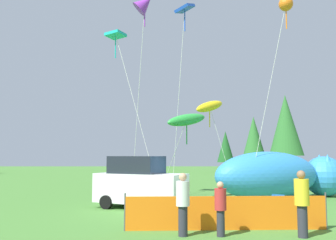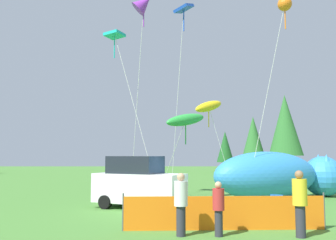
{
  "view_description": "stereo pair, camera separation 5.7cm",
  "coord_description": "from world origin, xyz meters",
  "px_view_note": "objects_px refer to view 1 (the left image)",
  "views": [
    {
      "loc": [
        -0.86,
        -15.12,
        2.35
      ],
      "look_at": [
        -0.89,
        5.59,
        4.26
      ],
      "focal_mm": 40.0,
      "sensor_mm": 36.0,
      "label": 1
    },
    {
      "loc": [
        -0.8,
        -15.12,
        2.35
      ],
      "look_at": [
        -0.89,
        5.59,
        4.26
      ],
      "focal_mm": 40.0,
      "sensor_mm": 36.0,
      "label": 2
    }
  ],
  "objects_px": {
    "kite_orange_flower": "(286,6)",
    "kite_teal_diamond": "(117,38)",
    "inflatable_cat": "(280,177)",
    "kite_purple_delta": "(145,5)",
    "kite_yellow_hero": "(210,107)",
    "spectator_in_grey_shirt": "(302,201)",
    "parked_car": "(140,183)",
    "spectator_in_green_shirt": "(221,206)",
    "folding_chair": "(278,205)",
    "spectator_in_red_shirt": "(183,202)",
    "kite_blue_box": "(185,13)",
    "kite_green_fish": "(187,120)"
  },
  "relations": [
    {
      "from": "kite_teal_diamond",
      "to": "kite_green_fish",
      "type": "height_order",
      "value": "kite_teal_diamond"
    },
    {
      "from": "spectator_in_green_shirt",
      "to": "kite_green_fish",
      "type": "relative_size",
      "value": 0.33
    },
    {
      "from": "folding_chair",
      "to": "kite_blue_box",
      "type": "distance_m",
      "value": 11.89
    },
    {
      "from": "kite_yellow_hero",
      "to": "parked_car",
      "type": "bearing_deg",
      "value": -121.08
    },
    {
      "from": "parked_car",
      "to": "kite_teal_diamond",
      "type": "xyz_separation_m",
      "value": [
        -1.58,
        3.35,
        7.61
      ]
    },
    {
      "from": "kite_teal_diamond",
      "to": "inflatable_cat",
      "type": "bearing_deg",
      "value": 0.58
    },
    {
      "from": "kite_yellow_hero",
      "to": "folding_chair",
      "type": "bearing_deg",
      "value": -80.82
    },
    {
      "from": "kite_orange_flower",
      "to": "kite_yellow_hero",
      "type": "distance_m",
      "value": 7.34
    },
    {
      "from": "folding_chair",
      "to": "kite_orange_flower",
      "type": "height_order",
      "value": "kite_orange_flower"
    },
    {
      "from": "kite_green_fish",
      "to": "kite_yellow_hero",
      "type": "bearing_deg",
      "value": 64.38
    },
    {
      "from": "kite_green_fish",
      "to": "kite_teal_diamond",
      "type": "bearing_deg",
      "value": 175.34
    },
    {
      "from": "kite_orange_flower",
      "to": "kite_teal_diamond",
      "type": "height_order",
      "value": "kite_orange_flower"
    },
    {
      "from": "kite_teal_diamond",
      "to": "kite_purple_delta",
      "type": "xyz_separation_m",
      "value": [
        1.55,
        -0.1,
        1.87
      ]
    },
    {
      "from": "kite_teal_diamond",
      "to": "kite_purple_delta",
      "type": "height_order",
      "value": "kite_purple_delta"
    },
    {
      "from": "spectator_in_green_shirt",
      "to": "kite_green_fish",
      "type": "xyz_separation_m",
      "value": [
        -0.53,
        8.67,
        3.31
      ]
    },
    {
      "from": "kite_teal_diamond",
      "to": "kite_green_fish",
      "type": "xyz_separation_m",
      "value": [
        3.82,
        -0.31,
        -4.54
      ]
    },
    {
      "from": "spectator_in_grey_shirt",
      "to": "kite_blue_box",
      "type": "relative_size",
      "value": 0.18
    },
    {
      "from": "inflatable_cat",
      "to": "spectator_in_green_shirt",
      "type": "bearing_deg",
      "value": -139.18
    },
    {
      "from": "spectator_in_green_shirt",
      "to": "kite_purple_delta",
      "type": "xyz_separation_m",
      "value": [
        -2.8,
        8.88,
        9.72
      ]
    },
    {
      "from": "spectator_in_red_shirt",
      "to": "kite_purple_delta",
      "type": "relative_size",
      "value": 0.16
    },
    {
      "from": "kite_purple_delta",
      "to": "kite_green_fish",
      "type": "xyz_separation_m",
      "value": [
        2.27,
        -0.21,
        -6.4
      ]
    },
    {
      "from": "parked_car",
      "to": "kite_green_fish",
      "type": "xyz_separation_m",
      "value": [
        2.24,
        3.04,
        3.07
      ]
    },
    {
      "from": "parked_car",
      "to": "kite_orange_flower",
      "type": "bearing_deg",
      "value": 39.58
    },
    {
      "from": "folding_chair",
      "to": "spectator_in_grey_shirt",
      "type": "height_order",
      "value": "spectator_in_grey_shirt"
    },
    {
      "from": "spectator_in_red_shirt",
      "to": "kite_purple_delta",
      "type": "distance_m",
      "value": 13.16
    },
    {
      "from": "kite_yellow_hero",
      "to": "kite_teal_diamond",
      "type": "distance_m",
      "value": 7.06
    },
    {
      "from": "inflatable_cat",
      "to": "kite_blue_box",
      "type": "relative_size",
      "value": 0.75
    },
    {
      "from": "spectator_in_grey_shirt",
      "to": "kite_purple_delta",
      "type": "height_order",
      "value": "kite_purple_delta"
    },
    {
      "from": "kite_yellow_hero",
      "to": "kite_teal_diamond",
      "type": "height_order",
      "value": "kite_teal_diamond"
    },
    {
      "from": "folding_chair",
      "to": "kite_yellow_hero",
      "type": "height_order",
      "value": "kite_yellow_hero"
    },
    {
      "from": "inflatable_cat",
      "to": "kite_orange_flower",
      "type": "xyz_separation_m",
      "value": [
        0.02,
        -1.72,
        8.72
      ]
    },
    {
      "from": "parked_car",
      "to": "folding_chair",
      "type": "height_order",
      "value": "parked_car"
    },
    {
      "from": "inflatable_cat",
      "to": "kite_purple_delta",
      "type": "bearing_deg",
      "value": 158.36
    },
    {
      "from": "folding_chair",
      "to": "kite_teal_diamond",
      "type": "height_order",
      "value": "kite_teal_diamond"
    },
    {
      "from": "kite_green_fish",
      "to": "folding_chair",
      "type": "bearing_deg",
      "value": -61.65
    },
    {
      "from": "kite_yellow_hero",
      "to": "kite_purple_delta",
      "type": "distance_m",
      "value": 7.23
    },
    {
      "from": "inflatable_cat",
      "to": "kite_purple_delta",
      "type": "height_order",
      "value": "kite_purple_delta"
    },
    {
      "from": "spectator_in_grey_shirt",
      "to": "kite_orange_flower",
      "type": "relative_size",
      "value": 0.18
    },
    {
      "from": "folding_chair",
      "to": "spectator_in_grey_shirt",
      "type": "xyz_separation_m",
      "value": [
        -0.2,
        -3.16,
        0.54
      ]
    },
    {
      "from": "parked_car",
      "to": "spectator_in_grey_shirt",
      "type": "relative_size",
      "value": 2.26
    },
    {
      "from": "parked_car",
      "to": "spectator_in_red_shirt",
      "type": "distance_m",
      "value": 5.85
    },
    {
      "from": "parked_car",
      "to": "spectator_in_green_shirt",
      "type": "xyz_separation_m",
      "value": [
        2.78,
        -5.64,
        -0.24
      ]
    },
    {
      "from": "spectator_in_grey_shirt",
      "to": "folding_chair",
      "type": "bearing_deg",
      "value": 86.43
    },
    {
      "from": "folding_chair",
      "to": "kite_purple_delta",
      "type": "height_order",
      "value": "kite_purple_delta"
    },
    {
      "from": "kite_yellow_hero",
      "to": "inflatable_cat",
      "type": "bearing_deg",
      "value": -40.96
    },
    {
      "from": "inflatable_cat",
      "to": "kite_green_fish",
      "type": "xyz_separation_m",
      "value": [
        -4.97,
        -0.4,
        3.01
      ]
    },
    {
      "from": "spectator_in_red_shirt",
      "to": "spectator_in_grey_shirt",
      "type": "distance_m",
      "value": 3.41
    },
    {
      "from": "spectator_in_red_shirt",
      "to": "kite_orange_flower",
      "type": "xyz_separation_m",
      "value": [
        5.54,
        7.32,
        8.89
      ]
    },
    {
      "from": "folding_chair",
      "to": "kite_orange_flower",
      "type": "distance_m",
      "value": 10.52
    },
    {
      "from": "spectator_in_green_shirt",
      "to": "kite_blue_box",
      "type": "distance_m",
      "value": 13.1
    }
  ]
}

